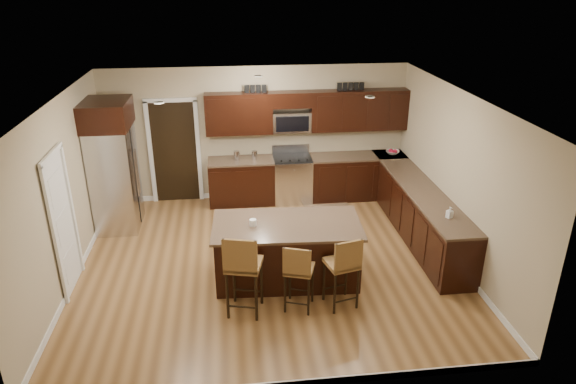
{
  "coord_description": "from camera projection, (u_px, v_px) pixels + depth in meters",
  "views": [
    {
      "loc": [
        -0.55,
        -7.18,
        4.35
      ],
      "look_at": [
        0.35,
        0.4,
        1.06
      ],
      "focal_mm": 32.0,
      "sensor_mm": 36.0,
      "label": 1
    }
  ],
  "objects": [
    {
      "name": "soap_bottle",
      "position": [
        450.0,
        212.0,
        7.73
      ],
      "size": [
        0.11,
        0.11,
        0.18
      ],
      "primitive_type": "imported",
      "rotation": [
        0.0,
        0.0,
        0.42
      ],
      "color": "#B2B2B2",
      "rests_on": "base_cabinets"
    },
    {
      "name": "ceiling",
      "position": [
        267.0,
        98.0,
        7.26
      ],
      "size": [
        6.0,
        6.0,
        0.0
      ],
      "primitive_type": "plane",
      "rotation": [
        3.14,
        0.0,
        0.0
      ],
      "color": "silver",
      "rests_on": "wall_back"
    },
    {
      "name": "upper_cabinets",
      "position": [
        310.0,
        110.0,
        10.07
      ],
      "size": [
        4.0,
        0.33,
        0.8
      ],
      "color": "black",
      "rests_on": "wall_back"
    },
    {
      "name": "stool_right",
      "position": [
        344.0,
        264.0,
        6.98
      ],
      "size": [
        0.5,
        0.5,
        1.1
      ],
      "rotation": [
        0.0,
        0.0,
        0.25
      ],
      "color": "olive",
      "rests_on": "floor"
    },
    {
      "name": "island",
      "position": [
        287.0,
        253.0,
        7.77
      ],
      "size": [
        2.26,
        1.27,
        0.92
      ],
      "rotation": [
        0.0,
        0.0,
        -0.06
      ],
      "color": "black",
      "rests_on": "floor"
    },
    {
      "name": "pantry_door",
      "position": [
        63.0,
        225.0,
        7.33
      ],
      "size": [
        0.03,
        0.8,
        2.04
      ],
      "primitive_type": "cube",
      "color": "white",
      "rests_on": "floor"
    },
    {
      "name": "canister_short",
      "position": [
        254.0,
        155.0,
        10.15
      ],
      "size": [
        0.11,
        0.11,
        0.17
      ],
      "primitive_type": "cylinder",
      "color": "silver",
      "rests_on": "base_cabinets"
    },
    {
      "name": "microwave",
      "position": [
        291.0,
        122.0,
        10.14
      ],
      "size": [
        0.76,
        0.31,
        0.4
      ],
      "primitive_type": "cube",
      "color": "silver",
      "rests_on": "upper_cabinets"
    },
    {
      "name": "wall_left",
      "position": [
        63.0,
        195.0,
        7.47
      ],
      "size": [
        0.0,
        5.5,
        5.5
      ],
      "primitive_type": "plane",
      "rotation": [
        1.57,
        0.0,
        1.57
      ],
      "color": "tan",
      "rests_on": "floor"
    },
    {
      "name": "floor",
      "position": [
        269.0,
        263.0,
        8.33
      ],
      "size": [
        6.0,
        6.0,
        0.0
      ],
      "primitive_type": "plane",
      "color": "olive",
      "rests_on": "ground"
    },
    {
      "name": "fruit_bowl",
      "position": [
        393.0,
        152.0,
        10.48
      ],
      "size": [
        0.34,
        0.34,
        0.07
      ],
      "primitive_type": "imported",
      "rotation": [
        0.0,
        0.0,
        -0.32
      ],
      "color": "silver",
      "rests_on": "base_cabinets"
    },
    {
      "name": "letter_decor",
      "position": [
        303.0,
        88.0,
        9.87
      ],
      "size": [
        2.2,
        0.03,
        0.15
      ],
      "primitive_type": null,
      "color": "black",
      "rests_on": "upper_cabinets"
    },
    {
      "name": "wall_back",
      "position": [
        257.0,
        134.0,
        10.3
      ],
      "size": [
        6.0,
        0.0,
        6.0
      ],
      "primitive_type": "plane",
      "rotation": [
        1.57,
        0.0,
        0.0
      ],
      "color": "tan",
      "rests_on": "floor"
    },
    {
      "name": "canister_tall",
      "position": [
        237.0,
        156.0,
        10.11
      ],
      "size": [
        0.12,
        0.12,
        0.18
      ],
      "primitive_type": "cylinder",
      "color": "silver",
      "rests_on": "base_cabinets"
    },
    {
      "name": "range",
      "position": [
        292.0,
        178.0,
        10.45
      ],
      "size": [
        0.76,
        0.64,
        1.11
      ],
      "color": "silver",
      "rests_on": "floor"
    },
    {
      "name": "base_cabinets",
      "position": [
        363.0,
        196.0,
        9.67
      ],
      "size": [
        4.02,
        3.96,
        0.92
      ],
      "color": "black",
      "rests_on": "floor"
    },
    {
      "name": "refrigerator",
      "position": [
        113.0,
        165.0,
        9.08
      ],
      "size": [
        0.79,
        1.0,
        2.35
      ],
      "color": "silver",
      "rests_on": "floor"
    },
    {
      "name": "wall_right",
      "position": [
        457.0,
        178.0,
        8.12
      ],
      "size": [
        0.0,
        5.5,
        5.5
      ],
      "primitive_type": "plane",
      "rotation": [
        1.57,
        0.0,
        -1.57
      ],
      "color": "tan",
      "rests_on": "floor"
    },
    {
      "name": "stool_left",
      "position": [
        243.0,
        266.0,
        6.79
      ],
      "size": [
        0.56,
        0.56,
        1.23
      ],
      "rotation": [
        0.0,
        0.0,
        -0.25
      ],
      "color": "olive",
      "rests_on": "floor"
    },
    {
      "name": "stool_mid",
      "position": [
        298.0,
        270.0,
        6.93
      ],
      "size": [
        0.48,
        0.48,
        1.02
      ],
      "rotation": [
        0.0,
        0.0,
        -0.33
      ],
      "color": "olive",
      "rests_on": "floor"
    },
    {
      "name": "floor_mat",
      "position": [
        326.0,
        208.0,
        10.24
      ],
      "size": [
        0.96,
        0.68,
        0.01
      ],
      "primitive_type": "cube",
      "rotation": [
        0.0,
        0.0,
        -0.09
      ],
      "color": "brown",
      "rests_on": "floor"
    },
    {
      "name": "island_jar",
      "position": [
        253.0,
        223.0,
        7.5
      ],
      "size": [
        0.1,
        0.1,
        0.1
      ],
      "primitive_type": "cylinder",
      "color": "white",
      "rests_on": "island"
    },
    {
      "name": "doorway",
      "position": [
        175.0,
        152.0,
        10.24
      ],
      "size": [
        0.85,
        0.03,
        2.06
      ],
      "primitive_type": "cube",
      "color": "black",
      "rests_on": "floor"
    }
  ]
}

